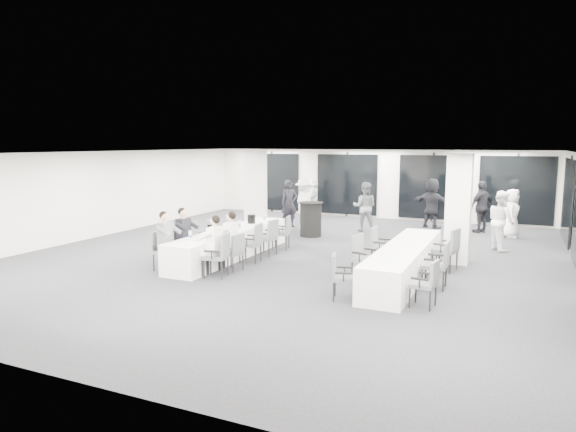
% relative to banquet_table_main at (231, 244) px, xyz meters
% --- Properties ---
extents(room, '(14.04, 16.04, 2.84)m').
position_rel_banquet_table_main_xyz_m(room, '(2.32, 1.94, 1.01)').
color(room, black).
rests_on(room, ground).
extents(column_left, '(0.60, 0.60, 2.80)m').
position_rel_banquet_table_main_xyz_m(column_left, '(-1.37, 4.03, 1.02)').
color(column_left, silver).
rests_on(column_left, floor).
extents(column_right, '(0.60, 0.60, 2.80)m').
position_rel_banquet_table_main_xyz_m(column_right, '(5.63, 1.83, 1.02)').
color(column_right, silver).
rests_on(column_right, floor).
extents(banquet_table_main, '(0.90, 5.00, 0.75)m').
position_rel_banquet_table_main_xyz_m(banquet_table_main, '(0.00, 0.00, 0.00)').
color(banquet_table_main, silver).
rests_on(banquet_table_main, floor).
extents(banquet_table_side, '(0.90, 5.00, 0.75)m').
position_rel_banquet_table_main_xyz_m(banquet_table_side, '(4.72, -0.25, 0.00)').
color(banquet_table_side, silver).
rests_on(banquet_table_side, floor).
extents(cocktail_table, '(0.82, 0.82, 1.13)m').
position_rel_banquet_table_main_xyz_m(cocktail_table, '(0.79, 3.83, 0.20)').
color(cocktail_table, black).
rests_on(cocktail_table, floor).
extents(chair_main_left_near, '(0.52, 0.57, 0.95)m').
position_rel_banquet_table_main_xyz_m(chair_main_left_near, '(-0.83, -1.86, 0.17)').
color(chair_main_left_near, '#4D4F55').
rests_on(chair_main_left_near, floor).
extents(chair_main_left_second, '(0.54, 0.59, 0.98)m').
position_rel_banquet_table_main_xyz_m(chair_main_left_second, '(-0.84, -1.12, 0.19)').
color(chair_main_left_second, '#4D4F55').
rests_on(chair_main_left_second, floor).
extents(chair_main_left_mid, '(0.57, 0.60, 0.95)m').
position_rel_banquet_table_main_xyz_m(chair_main_left_mid, '(-0.83, -0.30, 0.17)').
color(chair_main_left_mid, '#4D4F55').
rests_on(chair_main_left_mid, floor).
extents(chair_main_left_fourth, '(0.55, 0.58, 0.91)m').
position_rel_banquet_table_main_xyz_m(chair_main_left_fourth, '(-0.83, 0.53, 0.15)').
color(chair_main_left_fourth, '#4D4F55').
rests_on(chair_main_left_fourth, floor).
extents(chair_main_left_far, '(0.51, 0.55, 0.92)m').
position_rel_banquet_table_main_xyz_m(chair_main_left_far, '(-0.83, 1.62, 0.15)').
color(chair_main_left_far, '#4D4F55').
rests_on(chair_main_left_far, floor).
extents(chair_main_right_near, '(0.60, 0.64, 1.01)m').
position_rel_banquet_table_main_xyz_m(chair_main_right_near, '(0.84, -1.93, 0.20)').
color(chair_main_right_near, '#4D4F55').
rests_on(chair_main_right_near, floor).
extents(chair_main_right_second, '(0.52, 0.56, 0.90)m').
position_rel_banquet_table_main_xyz_m(chair_main_right_second, '(0.83, -1.24, 0.14)').
color(chair_main_right_second, '#4D4F55').
rests_on(chair_main_right_second, floor).
extents(chair_main_right_mid, '(0.57, 0.61, 1.00)m').
position_rel_banquet_table_main_xyz_m(chair_main_right_mid, '(0.84, -0.27, 0.20)').
color(chair_main_right_mid, '#4D4F55').
rests_on(chair_main_right_mid, floor).
extents(chair_main_right_fourth, '(0.53, 0.59, 0.99)m').
position_rel_banquet_table_main_xyz_m(chair_main_right_fourth, '(0.84, 0.62, 0.19)').
color(chair_main_right_fourth, '#4D4F55').
rests_on(chair_main_right_fourth, floor).
extents(chair_main_right_far, '(0.58, 0.61, 0.96)m').
position_rel_banquet_table_main_xyz_m(chair_main_right_far, '(0.83, 1.59, 0.17)').
color(chair_main_right_far, '#4D4F55').
rests_on(chair_main_right_far, floor).
extents(chair_side_left_near, '(0.56, 0.58, 0.90)m').
position_rel_banquet_table_main_xyz_m(chair_side_left_near, '(3.89, -2.38, 0.14)').
color(chair_side_left_near, '#4D4F55').
rests_on(chair_side_left_near, floor).
extents(chair_side_left_mid, '(0.63, 0.66, 1.03)m').
position_rel_banquet_table_main_xyz_m(chair_side_left_mid, '(3.88, -0.80, 0.21)').
color(chair_side_left_mid, '#4D4F55').
rests_on(chair_side_left_mid, floor).
extents(chair_side_left_far, '(0.51, 0.56, 0.97)m').
position_rel_banquet_table_main_xyz_m(chair_side_left_far, '(3.88, 0.73, 0.18)').
color(chair_side_left_far, '#4D4F55').
rests_on(chair_side_left_far, floor).
extents(chair_side_right_near, '(0.51, 0.55, 0.91)m').
position_rel_banquet_table_main_xyz_m(chair_side_right_near, '(5.54, -2.21, 0.14)').
color(chair_side_right_near, '#4D4F55').
rests_on(chair_side_right_near, floor).
extents(chair_side_right_mid, '(0.52, 0.58, 1.02)m').
position_rel_banquet_table_main_xyz_m(chair_side_right_mid, '(5.55, -0.80, 0.21)').
color(chair_side_right_mid, '#4D4F55').
rests_on(chair_side_right_mid, floor).
extents(chair_side_right_far, '(0.64, 0.67, 1.04)m').
position_rel_banquet_table_main_xyz_m(chair_side_right_far, '(5.55, 0.82, 0.22)').
color(chair_side_right_far, '#4D4F55').
rests_on(chair_side_right_far, floor).
extents(seated_guest_a, '(0.50, 0.38, 1.44)m').
position_rel_banquet_table_main_xyz_m(seated_guest_a, '(-0.67, -1.85, 0.44)').
color(seated_guest_a, slate).
rests_on(seated_guest_a, floor).
extents(seated_guest_b, '(0.50, 0.38, 1.44)m').
position_rel_banquet_table_main_xyz_m(seated_guest_b, '(-0.67, -1.11, 0.44)').
color(seated_guest_b, black).
rests_on(seated_guest_b, floor).
extents(seated_guest_c, '(0.50, 0.38, 1.44)m').
position_rel_banquet_table_main_xyz_m(seated_guest_c, '(0.67, -1.94, 0.44)').
color(seated_guest_c, white).
rests_on(seated_guest_c, floor).
extents(seated_guest_d, '(0.50, 0.38, 1.44)m').
position_rel_banquet_table_main_xyz_m(seated_guest_d, '(0.67, -1.22, 0.44)').
color(seated_guest_d, white).
rests_on(seated_guest_d, floor).
extents(standing_guest_a, '(0.91, 0.91, 1.96)m').
position_rel_banquet_table_main_xyz_m(standing_guest_a, '(-0.62, 5.24, 0.60)').
color(standing_guest_a, black).
rests_on(standing_guest_a, floor).
extents(standing_guest_b, '(1.02, 0.72, 1.95)m').
position_rel_banquet_table_main_xyz_m(standing_guest_b, '(2.13, 5.55, 0.60)').
color(standing_guest_b, slate).
rests_on(standing_guest_b, floor).
extents(standing_guest_c, '(1.43, 1.52, 2.14)m').
position_rel_banquet_table_main_xyz_m(standing_guest_c, '(0.22, 4.70, 0.70)').
color(standing_guest_c, white).
rests_on(standing_guest_c, floor).
extents(standing_guest_d, '(1.25, 1.35, 2.02)m').
position_rel_banquet_table_main_xyz_m(standing_guest_d, '(5.88, 6.88, 0.64)').
color(standing_guest_d, black).
rests_on(standing_guest_d, floor).
extents(standing_guest_e, '(0.58, 0.90, 1.80)m').
position_rel_banquet_table_main_xyz_m(standing_guest_e, '(6.84, 6.33, 0.52)').
color(standing_guest_e, white).
rests_on(standing_guest_e, floor).
extents(standing_guest_f, '(2.02, 1.44, 2.06)m').
position_rel_banquet_table_main_xyz_m(standing_guest_f, '(4.16, 7.22, 0.65)').
color(standing_guest_f, black).
rests_on(standing_guest_f, floor).
extents(standing_guest_g, '(0.79, 0.79, 1.70)m').
position_rel_banquet_table_main_xyz_m(standing_guest_g, '(-0.73, 8.03, 0.47)').
color(standing_guest_g, slate).
rests_on(standing_guest_g, floor).
extents(standing_guest_h, '(0.99, 1.10, 1.95)m').
position_rel_banquet_table_main_xyz_m(standing_guest_h, '(6.60, 4.01, 0.60)').
color(standing_guest_h, white).
rests_on(standing_guest_h, floor).
extents(ice_bucket_near, '(0.24, 0.24, 0.27)m').
position_rel_banquet_table_main_xyz_m(ice_bucket_near, '(-0.08, -0.79, 0.51)').
color(ice_bucket_near, black).
rests_on(ice_bucket_near, banquet_table_main).
extents(ice_bucket_far, '(0.23, 0.23, 0.26)m').
position_rel_banquet_table_main_xyz_m(ice_bucket_far, '(-0.03, 1.23, 0.50)').
color(ice_bucket_far, black).
rests_on(ice_bucket_far, banquet_table_main).
extents(water_bottle_a, '(0.07, 0.07, 0.23)m').
position_rel_banquet_table_main_xyz_m(water_bottle_a, '(-0.13, -1.68, 0.49)').
color(water_bottle_a, silver).
rests_on(water_bottle_a, banquet_table_main).
extents(water_bottle_b, '(0.08, 0.08, 0.24)m').
position_rel_banquet_table_main_xyz_m(water_bottle_b, '(0.14, 0.22, 0.49)').
color(water_bottle_b, silver).
rests_on(water_bottle_b, banquet_table_main).
extents(water_bottle_c, '(0.07, 0.07, 0.22)m').
position_rel_banquet_table_main_xyz_m(water_bottle_c, '(0.09, 1.84, 0.49)').
color(water_bottle_c, silver).
rests_on(water_bottle_c, banquet_table_main).
extents(plate_a, '(0.21, 0.21, 0.03)m').
position_rel_banquet_table_main_xyz_m(plate_a, '(-0.10, -1.33, 0.39)').
color(plate_a, white).
rests_on(plate_a, banquet_table_main).
extents(plate_b, '(0.19, 0.19, 0.03)m').
position_rel_banquet_table_main_xyz_m(plate_b, '(0.06, -1.67, 0.39)').
color(plate_b, white).
rests_on(plate_b, banquet_table_main).
extents(plate_c, '(0.18, 0.18, 0.03)m').
position_rel_banquet_table_main_xyz_m(plate_c, '(0.03, -0.49, 0.39)').
color(plate_c, white).
rests_on(plate_c, banquet_table_main).
extents(wine_glass, '(0.08, 0.08, 0.20)m').
position_rel_banquet_table_main_xyz_m(wine_glass, '(0.22, -2.25, 0.53)').
color(wine_glass, silver).
rests_on(wine_glass, banquet_table_main).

